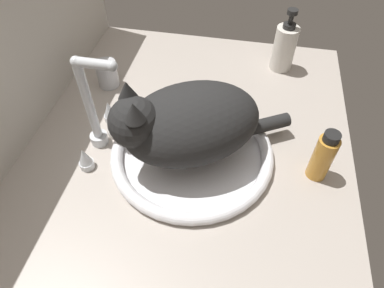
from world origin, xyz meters
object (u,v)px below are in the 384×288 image
Objects in this scene: faucet at (95,115)px; soap_pump_bottle at (284,47)px; cat at (184,124)px; sink_basin at (192,152)px; amber_bottle at (323,156)px; metal_jar at (107,74)px.

soap_pump_bottle is at bearing -46.71° from faucet.
cat is 2.17× the size of soap_pump_bottle.
sink_basin is 2.06× the size of soap_pump_bottle.
amber_bottle is 0.72× the size of soap_pump_bottle.
metal_jar is (20.56, 27.24, 2.42)cm from sink_basin.
cat reaches higher than soap_pump_bottle.
amber_bottle is (0.14, -27.18, 4.75)cm from sink_basin.
amber_bottle is 1.75× the size of metal_jar.
metal_jar reaches higher than sink_basin.
cat is (-0.86, 1.53, 9.55)cm from sink_basin.
cat is at bearing -92.49° from faucet.
faucet is 48.60cm from amber_bottle.
faucet is 0.61× the size of cat.
cat is at bearing -129.79° from metal_jar.
soap_pump_bottle reaches higher than metal_jar.
sink_basin is 2.88× the size of amber_bottle.
amber_bottle is at bearing -89.83° from faucet.
faucet is 19.91cm from cat.
sink_basin is at bearing -90.00° from faucet.
amber_bottle is at bearing -89.70° from sink_basin.
metal_jar is (20.42, 54.42, -2.33)cm from amber_bottle.
amber_bottle is at bearing -87.99° from cat.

